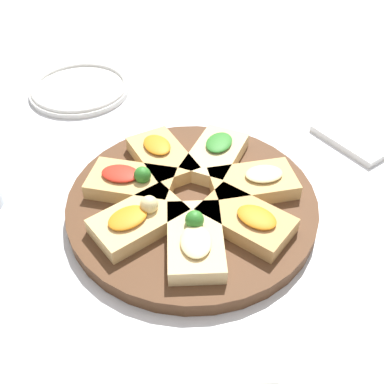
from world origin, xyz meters
name	(u,v)px	position (x,y,z in m)	size (l,w,h in m)	color
ground_plane	(192,209)	(0.00, 0.00, 0.00)	(3.00, 3.00, 0.00)	silver
serving_board	(192,203)	(0.00, 0.00, 0.01)	(0.36, 0.36, 0.02)	#51331E
focaccia_slice_0	(164,156)	(0.09, 0.00, 0.04)	(0.12, 0.08, 0.03)	tan
focaccia_slice_1	(131,182)	(0.06, 0.07, 0.04)	(0.13, 0.14, 0.04)	tan
focaccia_slice_2	(139,219)	(-0.01, 0.09, 0.04)	(0.08, 0.13, 0.04)	#DBB775
focaccia_slice_3	(195,239)	(-0.08, 0.04, 0.04)	(0.14, 0.12, 0.04)	#E5C689
focaccia_slice_4	(247,220)	(-0.08, -0.03, 0.04)	(0.14, 0.11, 0.03)	tan
focaccia_slice_5	(254,183)	(-0.03, -0.09, 0.04)	(0.11, 0.14, 0.03)	tan
focaccia_slice_6	(216,155)	(0.05, -0.07, 0.04)	(0.13, 0.14, 0.03)	#E5C689
plate_right	(80,88)	(0.40, 0.02, 0.01)	(0.20, 0.20, 0.02)	white
napkin_stack	(359,135)	(0.00, -0.34, 0.01)	(0.13, 0.11, 0.01)	white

